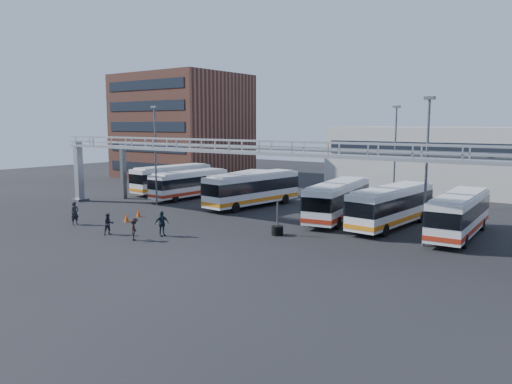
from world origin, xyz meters
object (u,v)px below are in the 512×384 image
Objects in this scene: cone_right at (138,213)px; bus_6 at (392,205)px; light_pole_back at (395,150)px; bus_2 at (241,185)px; light_pole_mid at (427,163)px; tire_stack at (277,230)px; bus_0 at (172,178)px; bus_5 at (338,199)px; cone_left at (127,218)px; pedestrian_a at (75,213)px; pedestrian_d at (162,224)px; pedestrian_b at (109,224)px; bus_3 at (253,188)px; bus_1 at (190,183)px; light_pole_left at (155,150)px; pedestrian_c at (134,229)px; bus_7 at (459,213)px.

bus_6 is at bearing 24.35° from cone_right.
bus_2 is (-15.35, -5.77, -4.04)m from light_pole_back.
light_pole_mid is 11.77m from tire_stack.
bus_2 is at bearing 5.66° from bus_0.
bus_5 is 16.65× the size of cone_left.
light_pole_back is 4.01× the size of tire_stack.
bus_6 is at bearing -10.90° from bus_5.
pedestrian_d is (9.05, 1.37, -0.03)m from pedestrian_a.
bus_5 is at bearing -11.39° from pedestrian_d.
pedestrian_b is 5.02m from cone_left.
bus_0 is at bearing 176.60° from bus_3.
cone_right is at bearing 115.87° from cone_left.
bus_1 is 5.43× the size of pedestrian_d.
bus_0 reaches higher than tire_stack.
bus_3 reaches higher than cone_left.
bus_6 is (23.83, 3.71, -3.88)m from light_pole_left.
pedestrian_a is 0.77× the size of tire_stack.
light_pole_mid is 25.41m from cone_right.
cone_right is (-5.05, -10.58, -1.60)m from bus_3.
pedestrian_a is 8.54m from pedestrian_c.
light_pole_left is 10.28m from bus_2.
bus_7 is (1.20, 4.37, -3.91)m from light_pole_mid.
light_pole_left is 6.17× the size of pedestrian_b.
pedestrian_c is at bearing -127.66° from bus_5.
cone_left is (-19.18, -11.40, -1.51)m from bus_6.
bus_5 reaches higher than bus_7.
bus_6 is 9.93m from tire_stack.
bus_3 is at bearing 30.69° from light_pole_left.
bus_0 is 16.13× the size of cone_left.
bus_6 is (19.18, -4.52, 0.16)m from bus_2.
bus_1 is at bearing 8.86° from pedestrian_a.
bus_2 is 19.03m from pedestrian_d.
light_pole_mid is at bearing -44.94° from bus_6.
pedestrian_a is (2.11, -11.00, -4.75)m from light_pole_left.
bus_3 is at bearing -37.35° from pedestrian_c.
light_pole_back is at bearing 83.66° from tire_stack.
light_pole_mid is 7.39m from bus_6.
bus_6 is 5.85× the size of pedestrian_d.
tire_stack is at bearing -88.11° from pedestrian_c.
pedestrian_c is at bearing -82.39° from bus_2.
light_pole_back is 6.13× the size of pedestrian_c.
pedestrian_d is (-18.03, -13.00, -0.86)m from bus_7.
bus_6 is at bearing 53.49° from tire_stack.
light_pole_left is 15.50m from pedestrian_d.
bus_6 is 20.40m from pedestrian_c.
light_pole_mid reaches higher than bus_2.
pedestrian_c reaches higher than cone_left.
light_pole_mid is 0.99× the size of bus_1.
pedestrian_c is 2.24m from pedestrian_d.
pedestrian_d is at bearing -40.00° from pedestrian_b.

